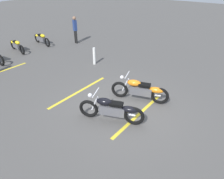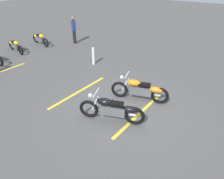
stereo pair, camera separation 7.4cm
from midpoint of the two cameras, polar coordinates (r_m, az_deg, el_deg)
name	(u,v)px [view 1 (the left image)]	position (r m, az deg, el deg)	size (l,w,h in m)	color
ground_plane	(123,109)	(7.83, 3.35, -5.13)	(60.00, 60.00, 0.00)	#514F4C
motorcycle_bright_foreground	(141,90)	(8.13, 8.03, -0.12)	(2.18, 0.83, 1.04)	black
motorcycle_dark_foreground	(113,109)	(6.98, 0.45, -5.34)	(2.15, 0.88, 1.04)	black
motorcycle_row_far_left	(41,38)	(15.26, -18.31, 12.89)	(1.91, 0.52, 0.73)	black
motorcycle_row_left	(17,45)	(14.38, -24.10, 10.78)	(1.87, 0.53, 0.71)	black
bystander_near_row	(75,29)	(14.83, -9.73, 15.83)	(0.30, 0.27, 1.76)	black
bollard_post	(94,56)	(11.33, -4.60, 8.94)	(0.14, 0.14, 0.90)	white
parking_stripe_near	(139,114)	(7.61, 7.56, -6.54)	(3.20, 0.12, 0.01)	yellow
parking_stripe_mid	(79,91)	(8.95, -8.62, -0.53)	(3.20, 0.12, 0.01)	yellow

